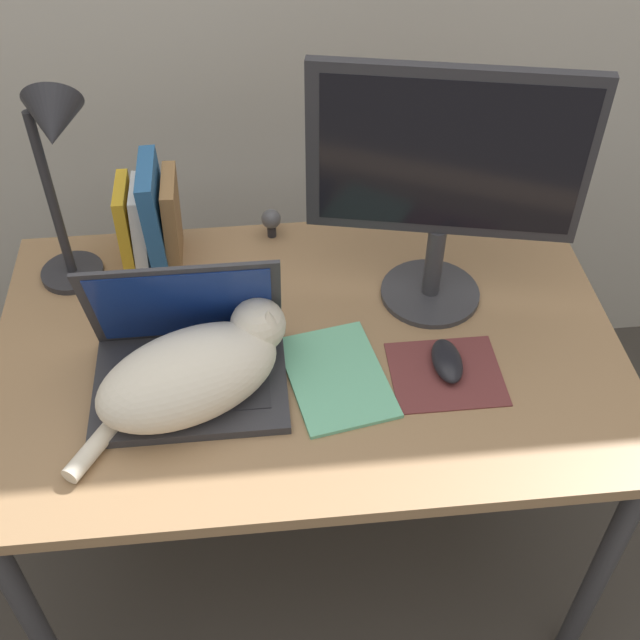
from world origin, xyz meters
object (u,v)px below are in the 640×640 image
(cat, at_px, (196,371))
(notepad, at_px, (337,377))
(computer_mouse, at_px, (447,361))
(external_monitor, at_px, (445,176))
(webcam, at_px, (271,220))
(desk_lamp, at_px, (56,158))
(laptop, at_px, (189,360))
(book_row, at_px, (151,220))

(cat, xyz_separation_m, notepad, (0.25, 0.03, -0.07))
(computer_mouse, xyz_separation_m, notepad, (-0.21, -0.01, -0.02))
(external_monitor, xyz_separation_m, webcam, (-0.31, 0.23, -0.25))
(computer_mouse, height_order, desk_lamp, desk_lamp)
(laptop, relative_size, desk_lamp, 0.77)
(laptop, relative_size, cat, 0.87)
(book_row, height_order, desk_lamp, desk_lamp)
(laptop, distance_m, computer_mouse, 0.48)
(cat, xyz_separation_m, computer_mouse, (0.46, 0.03, -0.06))
(book_row, bearing_deg, laptop, -77.78)
(computer_mouse, relative_size, webcam, 1.62)
(external_monitor, relative_size, webcam, 7.39)
(computer_mouse, distance_m, book_row, 0.68)
(cat, distance_m, notepad, 0.26)
(webcam, bearing_deg, computer_mouse, -55.04)
(computer_mouse, xyz_separation_m, desk_lamp, (-0.69, 0.31, 0.29))
(external_monitor, height_order, notepad, external_monitor)
(notepad, bearing_deg, external_monitor, 43.62)
(desk_lamp, xyz_separation_m, notepad, (0.49, -0.32, -0.30))
(computer_mouse, height_order, book_row, book_row)
(book_row, distance_m, notepad, 0.53)
(external_monitor, xyz_separation_m, notepad, (-0.22, -0.21, -0.29))
(cat, relative_size, desk_lamp, 0.88)
(book_row, bearing_deg, notepad, -47.82)
(desk_lamp, distance_m, webcam, 0.49)
(book_row, distance_m, webcam, 0.26)
(cat, height_order, book_row, book_row)
(desk_lamp, bearing_deg, computer_mouse, -24.21)
(external_monitor, distance_m, webcam, 0.46)
(desk_lamp, bearing_deg, external_monitor, -8.84)
(notepad, bearing_deg, computer_mouse, 1.41)
(desk_lamp, height_order, notepad, desk_lamp)
(laptop, height_order, cat, laptop)
(external_monitor, distance_m, computer_mouse, 0.34)
(cat, xyz_separation_m, external_monitor, (0.47, 0.23, 0.22))
(computer_mouse, distance_m, desk_lamp, 0.81)
(cat, bearing_deg, computer_mouse, 3.84)
(cat, relative_size, external_monitor, 0.80)
(desk_lamp, distance_m, notepad, 0.66)
(cat, height_order, notepad, cat)
(external_monitor, bearing_deg, notepad, -136.38)
(desk_lamp, bearing_deg, laptop, -53.17)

